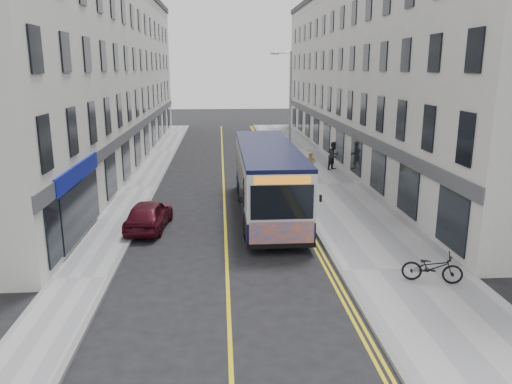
{
  "coord_description": "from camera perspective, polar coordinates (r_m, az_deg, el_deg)",
  "views": [
    {
      "loc": [
        -0.16,
        -17.3,
        7.07
      ],
      "look_at": [
        1.4,
        4.38,
        1.6
      ],
      "focal_mm": 35.0,
      "sensor_mm": 36.0,
      "label": 1
    }
  ],
  "objects": [
    {
      "name": "streetlamp",
      "position": [
        31.72,
        3.78,
        9.23
      ],
      "size": [
        1.32,
        0.18,
        8.0
      ],
      "color": "#989CA1",
      "rests_on": "ground"
    },
    {
      "name": "pedestrian_far",
      "position": [
        35.0,
        8.87,
        4.12
      ],
      "size": [
        1.2,
        1.17,
        1.94
      ],
      "primitive_type": "imported",
      "rotation": [
        0.0,
        0.0,
        0.68
      ],
      "color": "black",
      "rests_on": "pavement_east"
    },
    {
      "name": "bicycle",
      "position": [
        17.66,
        19.5,
        -8.12
      ],
      "size": [
        2.06,
        1.24,
        1.02
      ],
      "primitive_type": "imported",
      "rotation": [
        0.0,
        0.0,
        1.26
      ],
      "color": "black",
      "rests_on": "pavement_east"
    },
    {
      "name": "road_dbl_yellow_inner",
      "position": [
        30.37,
        3.0,
        0.65
      ],
      "size": [
        0.1,
        64.0,
        0.01
      ],
      "primitive_type": "cube",
      "color": "gold",
      "rests_on": "ground"
    },
    {
      "name": "pavement_east",
      "position": [
        30.81,
        8.0,
        0.83
      ],
      "size": [
        4.5,
        64.0,
        0.12
      ],
      "primitive_type": "cube",
      "color": "#959597",
      "rests_on": "ground"
    },
    {
      "name": "road_dbl_yellow_outer",
      "position": [
        30.4,
        3.38,
        0.65
      ],
      "size": [
        0.1,
        64.0,
        0.01
      ],
      "primitive_type": "cube",
      "color": "gold",
      "rests_on": "ground"
    },
    {
      "name": "pedestrian_near",
      "position": [
        31.86,
        6.28,
        3.01
      ],
      "size": [
        0.69,
        0.51,
        1.72
      ],
      "primitive_type": "imported",
      "rotation": [
        0.0,
        0.0,
        -0.17
      ],
      "color": "olive",
      "rests_on": "pavement_east"
    },
    {
      "name": "terrace_east",
      "position": [
        40.04,
        13.14,
        12.95
      ],
      "size": [
        6.0,
        46.0,
        13.0
      ],
      "primitive_type": "cube",
      "color": "silver",
      "rests_on": "ground"
    },
    {
      "name": "kerb_east",
      "position": [
        30.42,
        3.85,
        0.77
      ],
      "size": [
        0.18,
        64.0,
        0.13
      ],
      "primitive_type": "cube",
      "color": "slate",
      "rests_on": "ground"
    },
    {
      "name": "terrace_west",
      "position": [
        39.31,
        -17.56,
        12.65
      ],
      "size": [
        6.0,
        46.0,
        13.0
      ],
      "primitive_type": "cube",
      "color": "silver",
      "rests_on": "ground"
    },
    {
      "name": "car_white",
      "position": [
        40.61,
        0.67,
        5.15
      ],
      "size": [
        2.04,
        4.65,
        1.48
      ],
      "primitive_type": "imported",
      "rotation": [
        0.0,
        0.0,
        -0.11
      ],
      "color": "white",
      "rests_on": "ground"
    },
    {
      "name": "city_bus",
      "position": [
        24.31,
        1.3,
        1.72
      ],
      "size": [
        2.72,
        11.66,
        3.39
      ],
      "color": "black",
      "rests_on": "ground"
    },
    {
      "name": "car_maroon",
      "position": [
        22.77,
        -12.15,
        -2.52
      ],
      "size": [
        1.98,
        4.11,
        1.35
      ],
      "primitive_type": "imported",
      "rotation": [
        0.0,
        0.0,
        3.04
      ],
      "color": "#440B17",
      "rests_on": "ground"
    },
    {
      "name": "kerb_west",
      "position": [
        30.37,
        -11.28,
        0.51
      ],
      "size": [
        0.18,
        64.0,
        0.13
      ],
      "primitive_type": "cube",
      "color": "slate",
      "rests_on": "ground"
    },
    {
      "name": "ground",
      "position": [
        18.69,
        -3.36,
        -8.13
      ],
      "size": [
        140.0,
        140.0,
        0.0
      ],
      "primitive_type": "plane",
      "color": "black",
      "rests_on": "ground"
    },
    {
      "name": "road_centre_line",
      "position": [
        30.14,
        -3.71,
        0.53
      ],
      "size": [
        0.12,
        64.0,
        0.01
      ],
      "primitive_type": "cube",
      "color": "gold",
      "rests_on": "ground"
    },
    {
      "name": "pavement_west",
      "position": [
        30.52,
        -13.14,
        0.46
      ],
      "size": [
        2.0,
        64.0,
        0.12
      ],
      "primitive_type": "cube",
      "color": "#959597",
      "rests_on": "ground"
    }
  ]
}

